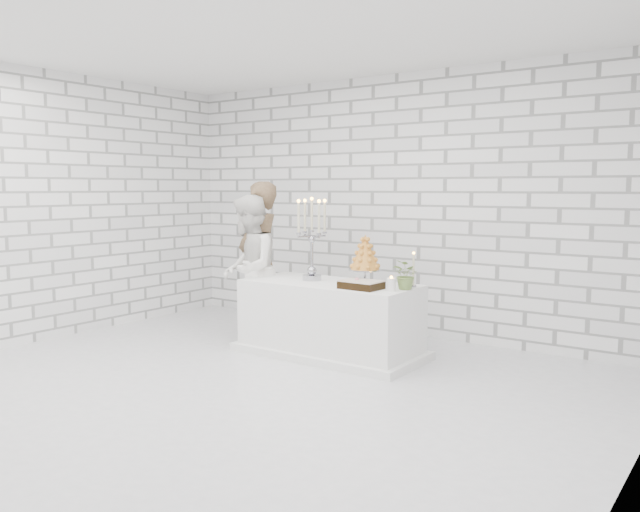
{
  "coord_description": "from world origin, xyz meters",
  "views": [
    {
      "loc": [
        3.62,
        -4.12,
        1.7
      ],
      "look_at": [
        0.07,
        0.88,
        1.05
      ],
      "focal_mm": 36.07,
      "sensor_mm": 36.0,
      "label": 1
    }
  ],
  "objects_px": {
    "cake_table": "(330,319)",
    "croquembouche": "(365,260)",
    "bride": "(249,269)",
    "groom": "(259,260)",
    "candelabra": "(312,239)"
  },
  "relations": [
    {
      "from": "candelabra",
      "to": "groom",
      "type": "bearing_deg",
      "value": 168.57
    },
    {
      "from": "groom",
      "to": "bride",
      "type": "bearing_deg",
      "value": 4.19
    },
    {
      "from": "cake_table",
      "to": "croquembouche",
      "type": "xyz_separation_m",
      "value": [
        0.38,
        0.06,
        0.63
      ]
    },
    {
      "from": "cake_table",
      "to": "candelabra",
      "type": "distance_m",
      "value": 0.84
    },
    {
      "from": "groom",
      "to": "candelabra",
      "type": "xyz_separation_m",
      "value": [
        0.87,
        -0.18,
        0.29
      ]
    },
    {
      "from": "cake_table",
      "to": "bride",
      "type": "xyz_separation_m",
      "value": [
        -1.03,
        -0.07,
        0.44
      ]
    },
    {
      "from": "cake_table",
      "to": "croquembouche",
      "type": "bearing_deg",
      "value": 8.99
    },
    {
      "from": "groom",
      "to": "croquembouche",
      "type": "height_order",
      "value": "groom"
    },
    {
      "from": "candelabra",
      "to": "croquembouche",
      "type": "relative_size",
      "value": 1.71
    },
    {
      "from": "candelabra",
      "to": "croquembouche",
      "type": "bearing_deg",
      "value": 3.31
    },
    {
      "from": "bride",
      "to": "croquembouche",
      "type": "height_order",
      "value": "bride"
    },
    {
      "from": "bride",
      "to": "croquembouche",
      "type": "distance_m",
      "value": 1.43
    },
    {
      "from": "croquembouche",
      "to": "cake_table",
      "type": "bearing_deg",
      "value": -171.01
    },
    {
      "from": "groom",
      "to": "croquembouche",
      "type": "xyz_separation_m",
      "value": [
        1.49,
        -0.14,
        0.11
      ]
    },
    {
      "from": "cake_table",
      "to": "bride",
      "type": "relative_size",
      "value": 1.11
    }
  ]
}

